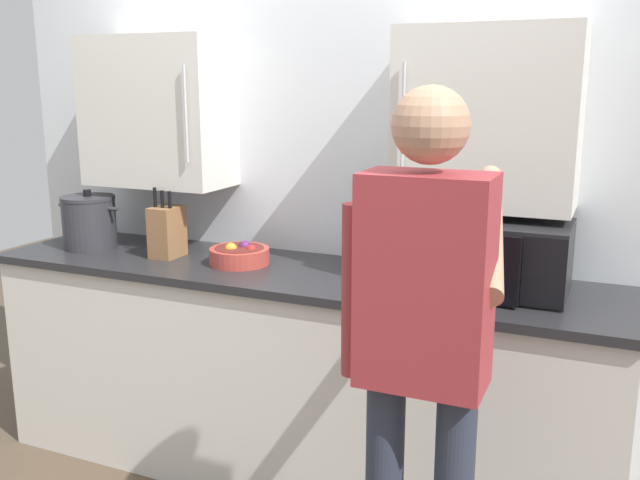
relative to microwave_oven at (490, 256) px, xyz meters
name	(u,v)px	position (x,y,z in m)	size (l,w,h in m)	color
back_wall_tiled	(321,148)	(-0.80, 0.27, 0.35)	(3.20, 0.44, 2.73)	silver
counter_unit	(293,375)	(-0.80, -0.04, -0.60)	(2.70, 0.63, 0.93)	beige
microwave_oven	(490,256)	(0.00, 0.00, 0.00)	(0.52, 0.40, 0.26)	black
stock_pot	(89,222)	(-1.84, -0.06, -0.01)	(0.34, 0.25, 0.28)	#2D2D33
thermos_flask	(363,238)	(-0.49, -0.03, 0.03)	(0.09, 0.09, 0.32)	#B7BABF
fruit_bowl	(240,255)	(-1.05, -0.04, -0.09)	(0.26, 0.26, 0.10)	#AD3D33
knife_block	(167,231)	(-1.41, -0.06, -0.02)	(0.11, 0.15, 0.31)	brown
person_figure	(423,341)	(-0.03, -0.81, -0.05)	(0.44, 0.61, 1.69)	#282D3D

